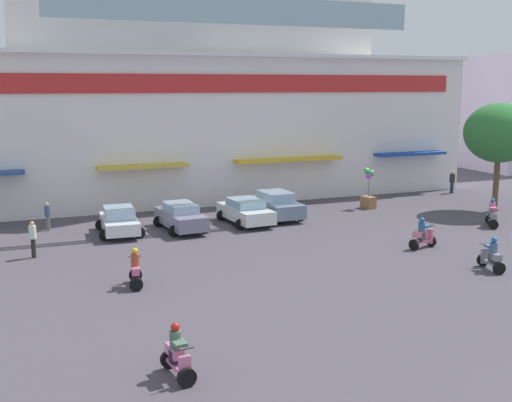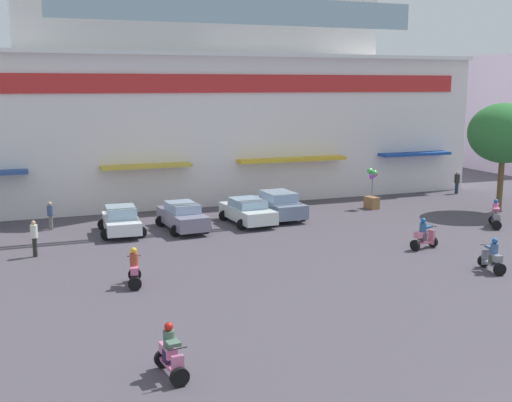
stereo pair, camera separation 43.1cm
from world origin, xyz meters
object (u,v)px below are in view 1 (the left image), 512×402
at_px(pedestrian_1, 48,214).
at_px(balloon_vendor_cart, 369,191).
at_px(parked_car_0, 119,221).
at_px(scooter_rider_1, 423,235).
at_px(scooter_rider_4, 177,355).
at_px(plaza_tree_1, 499,133).
at_px(pedestrian_4, 33,237).
at_px(pedestrian_3, 452,181).
at_px(scooter_rider_0, 492,256).
at_px(scooter_rider_3, 492,215).
at_px(parked_car_3, 276,205).
at_px(parked_car_2, 245,211).
at_px(parked_car_1, 181,216).
at_px(scooter_rider_2, 136,270).

relative_size(pedestrian_1, balloon_vendor_cart, 0.60).
relative_size(parked_car_0, scooter_rider_1, 2.62).
distance_m(pedestrian_1, balloon_vendor_cart, 19.43).
bearing_deg(scooter_rider_4, plaza_tree_1, 31.70).
bearing_deg(parked_car_0, pedestrian_4, -144.40).
bearing_deg(pedestrian_3, balloon_vendor_cart, -162.77).
bearing_deg(balloon_vendor_cart, scooter_rider_0, -100.28).
bearing_deg(scooter_rider_3, parked_car_3, 147.46).
distance_m(parked_car_2, parked_car_3, 2.36).
bearing_deg(scooter_rider_4, pedestrian_1, 95.65).
relative_size(parked_car_0, scooter_rider_0, 2.59).
bearing_deg(pedestrian_3, scooter_rider_4, -140.67).
xyz_separation_m(parked_car_1, parked_car_2, (3.83, 0.23, -0.03)).
bearing_deg(parked_car_0, pedestrian_3, 9.43).
bearing_deg(balloon_vendor_cart, scooter_rider_3, -63.92).
xyz_separation_m(parked_car_1, parked_car_3, (6.05, 1.01, 0.04)).
height_order(parked_car_2, pedestrian_1, pedestrian_1).
height_order(parked_car_0, parked_car_3, parked_car_3).
xyz_separation_m(pedestrian_1, pedestrian_3, (28.06, 1.74, 0.04)).
height_order(plaza_tree_1, scooter_rider_2, plaza_tree_1).
xyz_separation_m(scooter_rider_2, pedestrian_4, (-3.48, 5.90, 0.32)).
distance_m(pedestrian_3, balloon_vendor_cart, 9.06).
bearing_deg(plaza_tree_1, pedestrian_3, 73.81).
distance_m(scooter_rider_1, pedestrian_1, 19.58).
height_order(parked_car_0, scooter_rider_4, scooter_rider_4).
distance_m(scooter_rider_1, scooter_rider_2, 13.98).
height_order(parked_car_3, scooter_rider_3, parked_car_3).
xyz_separation_m(parked_car_3, scooter_rider_4, (-10.76, -18.07, -0.18)).
height_order(parked_car_0, scooter_rider_2, scooter_rider_2).
distance_m(scooter_rider_2, pedestrian_3, 28.78).
bearing_deg(scooter_rider_4, scooter_rider_2, 86.40).
bearing_deg(scooter_rider_0, plaza_tree_1, 47.46).
relative_size(pedestrian_3, pedestrian_4, 0.96).
bearing_deg(scooter_rider_0, pedestrian_3, 56.00).
bearing_deg(parked_car_1, plaza_tree_1, -6.06).
xyz_separation_m(plaza_tree_1, scooter_rider_4, (-24.25, -14.98, -4.23)).
xyz_separation_m(plaza_tree_1, pedestrian_1, (-26.19, 4.68, -3.97)).
relative_size(scooter_rider_1, scooter_rider_3, 0.97).
bearing_deg(parked_car_1, balloon_vendor_cart, 7.42).
bearing_deg(scooter_rider_2, scooter_rider_4, -93.60).
height_order(parked_car_0, parked_car_2, parked_car_0).
bearing_deg(scooter_rider_3, pedestrian_1, 160.51).
height_order(parked_car_0, parked_car_1, parked_car_1).
height_order(pedestrian_4, balloon_vendor_cart, balloon_vendor_cart).
height_order(parked_car_1, parked_car_2, parked_car_1).
relative_size(plaza_tree_1, parked_car_2, 1.53).
height_order(plaza_tree_1, parked_car_2, plaza_tree_1).
distance_m(parked_car_1, scooter_rider_3, 17.16).
bearing_deg(scooter_rider_0, pedestrian_4, 152.55).
bearing_deg(scooter_rider_2, pedestrian_4, 120.50).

